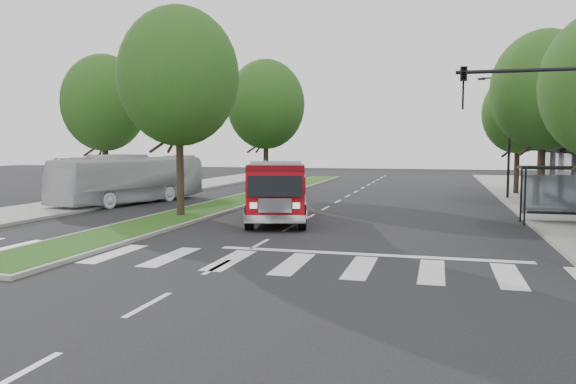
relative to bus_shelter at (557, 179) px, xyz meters
name	(u,v)px	position (x,y,z in m)	size (l,w,h in m)	color
ground	(260,244)	(-11.20, -8.15, -2.04)	(140.00, 140.00, 0.00)	black
sidewalk_left	(80,204)	(-25.70, 1.85, -1.96)	(5.00, 80.00, 0.15)	gray
median	(257,196)	(-17.20, 9.85, -1.96)	(3.00, 50.00, 0.15)	gray
bus_shelter	(557,179)	(0.00, 0.00, 0.00)	(3.20, 1.60, 2.61)	black
tree_right_mid	(544,90)	(0.30, 5.85, 4.45)	(5.60, 5.60, 9.72)	black
tree_right_far	(518,113)	(0.30, 15.85, 3.80)	(5.00, 5.00, 8.73)	black
tree_median_near	(179,77)	(-17.20, -2.15, 4.77)	(5.80, 5.80, 10.16)	black
tree_median_far	(266,105)	(-17.20, 11.85, 4.45)	(5.60, 5.60, 9.72)	black
tree_left_mid	(104,103)	(-25.20, 3.85, 4.12)	(5.20, 5.20, 9.16)	black
streetlight_right_far	(507,131)	(-0.85, 11.85, 2.44)	(2.11, 0.20, 8.00)	black
fire_engine	(279,191)	(-12.37, -1.62, -0.66)	(4.36, 8.63, 2.87)	#62050B
city_bus	(131,179)	(-23.20, 3.46, -0.54)	(2.52, 10.77, 3.00)	silver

